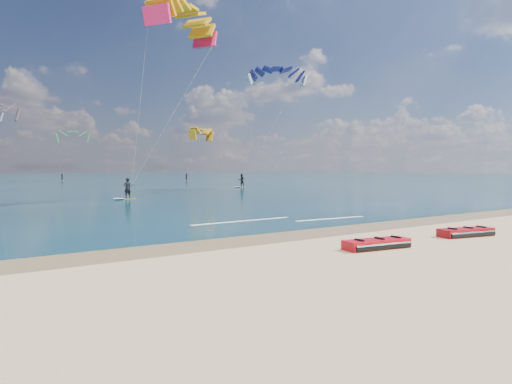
% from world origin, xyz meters
% --- Properties ---
extents(ground, '(320.00, 320.00, 0.00)m').
position_xyz_m(ground, '(0.00, 40.00, 0.00)').
color(ground, tan).
rests_on(ground, ground).
extents(wet_sand_strip, '(320.00, 2.40, 0.01)m').
position_xyz_m(wet_sand_strip, '(0.00, 3.00, 0.00)').
color(wet_sand_strip, brown).
rests_on(wet_sand_strip, ground).
extents(sea, '(320.00, 200.00, 0.04)m').
position_xyz_m(sea, '(0.00, 104.00, 0.02)').
color(sea, '#092A33').
rests_on(sea, ground).
extents(packed_kite_left, '(2.81, 1.48, 0.39)m').
position_xyz_m(packed_kite_left, '(0.52, -1.07, 0.00)').
color(packed_kite_left, red).
rests_on(packed_kite_left, ground).
extents(packed_kite_mid, '(2.80, 1.61, 0.39)m').
position_xyz_m(packed_kite_mid, '(5.75, -1.22, 0.00)').
color(packed_kite_mid, '#AE0C17').
rests_on(packed_kite_mid, ground).
extents(kitesurfer_main, '(9.66, 8.43, 17.03)m').
position_xyz_m(kitesurfer_main, '(2.97, 24.73, 8.85)').
color(kitesurfer_main, yellow).
rests_on(kitesurfer_main, sea).
extents(kitesurfer_far, '(9.00, 8.18, 17.20)m').
position_xyz_m(kitesurfer_far, '(23.44, 38.94, 8.98)').
color(kitesurfer_far, yellow).
rests_on(kitesurfer_far, sea).
extents(shoreline_foam, '(9.81, 2.31, 0.01)m').
position_xyz_m(shoreline_foam, '(2.81, 7.32, 0.05)').
color(shoreline_foam, white).
rests_on(shoreline_foam, ground).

